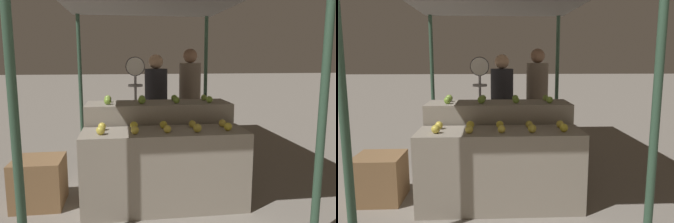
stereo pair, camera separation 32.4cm
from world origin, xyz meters
The scene contains 26 objects.
ground_plane centered at (0.00, 0.00, 0.00)m, with size 60.00×60.00×0.00m, color gray.
market_canopy centered at (0.00, 1.05, 2.27)m, with size 2.61×4.05×2.41m.
display_counter_front centered at (0.00, 0.00, 0.42)m, with size 1.71×0.55×0.83m, color gray.
display_counter_back centered at (0.00, 0.60, 0.52)m, with size 1.71×0.55×1.05m, color gray.
apple_front_0 centered at (-0.64, -0.10, 0.88)m, with size 0.09×0.09×0.09m, color gold.
apple_front_1 centered at (-0.31, -0.12, 0.87)m, with size 0.08×0.08×0.08m, color yellow.
apple_front_2 centered at (0.01, -0.11, 0.87)m, with size 0.08×0.08×0.08m, color yellow.
apple_front_3 centered at (0.32, -0.12, 0.88)m, with size 0.09×0.09×0.09m, color gold.
apple_front_4 centered at (0.64, -0.10, 0.88)m, with size 0.09×0.09×0.09m, color gold.
apple_front_5 centered at (-0.64, 0.10, 0.87)m, with size 0.08×0.08×0.08m, color yellow.
apple_front_6 centered at (-0.31, 0.11, 0.88)m, with size 0.08×0.08×0.08m, color gold.
apple_front_7 centered at (0.00, 0.11, 0.87)m, with size 0.08×0.08×0.08m, color gold.
apple_front_8 centered at (0.31, 0.11, 0.87)m, with size 0.08×0.08×0.08m, color gold.
apple_front_9 centered at (0.65, 0.10, 0.87)m, with size 0.08×0.08×0.08m, color yellow.
apple_back_0 centered at (-0.60, 0.49, 1.09)m, with size 0.08×0.08×0.08m, color #7AA338.
apple_back_1 centered at (-0.20, 0.49, 1.09)m, with size 0.09×0.09×0.09m, color #7AA338.
apple_back_2 centered at (0.20, 0.49, 1.09)m, with size 0.08×0.08×0.08m, color #7AA338.
apple_back_3 centered at (0.60, 0.48, 1.09)m, with size 0.08×0.08×0.08m, color #84AD3D.
apple_back_4 centered at (-0.60, 0.70, 1.09)m, with size 0.08×0.08×0.08m, color #8EB247.
apple_back_5 centered at (-0.19, 0.72, 1.09)m, with size 0.08×0.08×0.08m, color #84AD3D.
apple_back_6 centered at (0.21, 0.70, 1.09)m, with size 0.08×0.08×0.08m, color #7AA338.
apple_back_7 centered at (0.59, 0.71, 1.09)m, with size 0.08×0.08×0.08m, color #8EB247.
produce_scale centered at (-0.24, 1.30, 1.15)m, with size 0.26×0.20×1.59m.
person_vendor_at_scale centered at (0.08, 1.64, 0.94)m, with size 0.45×0.45×1.63m.
person_customer_left centered at (0.65, 1.89, 1.00)m, with size 0.46×0.46×1.72m.
wooden_crate_side centered at (-1.33, 0.24, 0.26)m, with size 0.51×0.51×0.51m, color olive.
Camera 2 is at (-0.10, -3.30, 1.57)m, focal length 35.00 mm.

